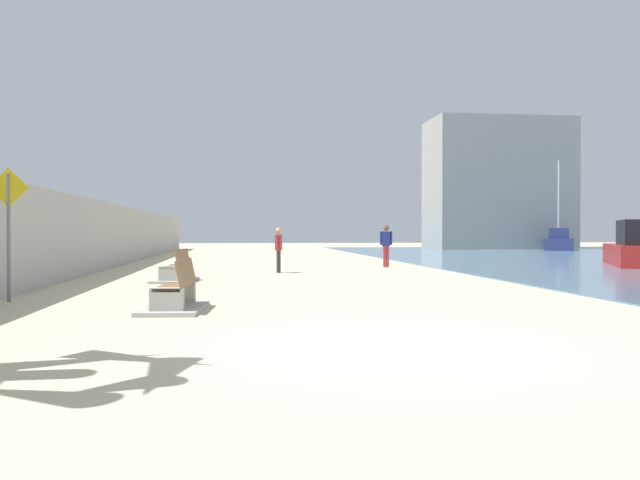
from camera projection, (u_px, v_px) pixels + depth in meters
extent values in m
plane|color=beige|center=(286.00, 269.00, 26.42)|extent=(120.00, 120.00, 0.00)
cube|color=#ADAAA3|center=(96.00, 236.00, 25.46)|extent=(0.80, 64.00, 2.68)
cube|color=#ADAAA3|center=(167.00, 301.00, 11.66)|extent=(0.61, 0.25, 0.50)
cube|color=#ADAAA3|center=(180.00, 294.00, 13.06)|extent=(0.61, 0.25, 0.50)
cube|color=olive|center=(174.00, 287.00, 12.36)|extent=(0.63, 1.64, 0.06)
cube|color=olive|center=(186.00, 272.00, 12.37)|extent=(0.29, 1.61, 0.50)
cube|color=#ADAAA3|center=(174.00, 308.00, 12.36)|extent=(1.27, 2.18, 0.08)
cube|color=#ADAAA3|center=(169.00, 275.00, 18.83)|extent=(0.62, 0.28, 0.50)
cube|color=#ADAAA3|center=(180.00, 272.00, 20.23)|extent=(0.62, 0.28, 0.50)
cube|color=olive|center=(175.00, 267.00, 19.53)|extent=(0.70, 1.65, 0.06)
cube|color=olive|center=(182.00, 257.00, 19.52)|extent=(0.37, 1.61, 0.50)
cube|color=#ADAAA3|center=(175.00, 280.00, 19.53)|extent=(1.36, 2.22, 0.08)
cylinder|color=#B22D33|center=(384.00, 257.00, 27.48)|extent=(0.12, 0.12, 0.89)
cylinder|color=#B22D33|center=(387.00, 257.00, 27.49)|extent=(0.12, 0.12, 0.89)
cube|color=navy|center=(386.00, 239.00, 27.47)|extent=(0.33, 0.20, 0.63)
sphere|color=brown|center=(386.00, 228.00, 27.47)|extent=(0.24, 0.24, 0.24)
cylinder|color=navy|center=(381.00, 238.00, 27.46)|extent=(0.09, 0.09, 0.56)
cylinder|color=navy|center=(391.00, 238.00, 27.49)|extent=(0.09, 0.09, 0.56)
cylinder|color=#333338|center=(279.00, 261.00, 23.83)|extent=(0.12, 0.12, 0.82)
cylinder|color=#333338|center=(278.00, 262.00, 23.70)|extent=(0.12, 0.12, 0.82)
cube|color=#B22D33|center=(279.00, 242.00, 23.75)|extent=(0.27, 0.36, 0.58)
sphere|color=tan|center=(279.00, 231.00, 23.75)|extent=(0.22, 0.22, 0.22)
cylinder|color=#B22D33|center=(280.00, 242.00, 23.97)|extent=(0.09, 0.09, 0.52)
cylinder|color=#B22D33|center=(277.00, 242.00, 23.54)|extent=(0.09, 0.09, 0.52)
cube|color=red|center=(632.00, 255.00, 28.63)|extent=(4.54, 7.01, 0.90)
cube|color=black|center=(636.00, 232.00, 27.63)|extent=(2.40, 3.28, 1.07)
cube|color=navy|center=(558.00, 244.00, 52.06)|extent=(4.03, 5.19, 0.90)
cube|color=navy|center=(559.00, 233.00, 51.38)|extent=(2.27, 2.53, 0.86)
cylinder|color=silver|center=(559.00, 200.00, 52.24)|extent=(0.12, 0.12, 6.30)
cylinder|color=slate|center=(9.00, 238.00, 13.84)|extent=(0.08, 0.08, 2.74)
cube|color=yellow|center=(8.00, 188.00, 13.83)|extent=(0.85, 0.03, 0.85)
cube|color=#9E9E99|center=(498.00, 185.00, 56.72)|extent=(12.00, 6.00, 11.25)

